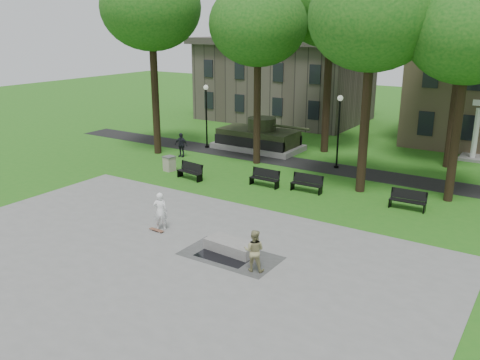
# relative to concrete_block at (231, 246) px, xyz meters

# --- Properties ---
(ground) EXTENTS (120.00, 120.00, 0.00)m
(ground) POSITION_rel_concrete_block_xyz_m (-1.87, 2.04, -0.24)
(ground) COLOR #226117
(ground) RESTS_ON ground
(plaza) EXTENTS (22.00, 16.00, 0.02)m
(plaza) POSITION_rel_concrete_block_xyz_m (-1.87, -2.96, -0.23)
(plaza) COLOR gray
(plaza) RESTS_ON ground
(footpath) EXTENTS (44.00, 2.60, 0.01)m
(footpath) POSITION_rel_concrete_block_xyz_m (-1.87, 14.04, -0.24)
(footpath) COLOR black
(footpath) RESTS_ON ground
(building_left) EXTENTS (15.00, 10.00, 7.20)m
(building_left) POSITION_rel_concrete_block_xyz_m (-12.87, 28.54, 3.35)
(building_left) COLOR #4C443D
(building_left) RESTS_ON ground
(tree_0) EXTENTS (6.80, 6.80, 12.97)m
(tree_0) POSITION_rel_concrete_block_xyz_m (-13.87, 11.04, 9.78)
(tree_0) COLOR black
(tree_0) RESTS_ON ground
(tree_1) EXTENTS (6.20, 6.20, 11.63)m
(tree_1) POSITION_rel_concrete_block_xyz_m (-6.37, 12.54, 8.71)
(tree_1) COLOR black
(tree_1) RESTS_ON ground
(tree_2) EXTENTS (6.60, 6.60, 12.16)m
(tree_2) POSITION_rel_concrete_block_xyz_m (1.63, 10.54, 9.07)
(tree_2) COLOR black
(tree_2) RESTS_ON ground
(tree_3) EXTENTS (6.00, 6.00, 11.19)m
(tree_3) POSITION_rel_concrete_block_xyz_m (6.13, 11.54, 8.35)
(tree_3) COLOR black
(tree_3) RESTS_ON ground
(tree_4) EXTENTS (7.20, 7.20, 13.50)m
(tree_4) POSITION_rel_concrete_block_xyz_m (-3.87, 18.04, 10.15)
(tree_4) COLOR black
(tree_4) RESTS_ON ground
(tree_5) EXTENTS (6.40, 6.40, 12.44)m
(tree_5) POSITION_rel_concrete_block_xyz_m (4.63, 18.54, 9.42)
(tree_5) COLOR black
(tree_5) RESTS_ON ground
(lamp_left) EXTENTS (0.36, 0.36, 4.73)m
(lamp_left) POSITION_rel_concrete_block_xyz_m (-11.87, 14.34, 2.55)
(lamp_left) COLOR black
(lamp_left) RESTS_ON ground
(lamp_mid) EXTENTS (0.36, 0.36, 4.73)m
(lamp_mid) POSITION_rel_concrete_block_xyz_m (-1.37, 14.34, 2.55)
(lamp_mid) COLOR black
(lamp_mid) RESTS_ON ground
(tank_monument) EXTENTS (7.45, 3.40, 2.40)m
(tank_monument) POSITION_rel_concrete_block_xyz_m (-8.32, 16.04, 0.61)
(tank_monument) COLOR gray
(tank_monument) RESTS_ON ground
(puddle) EXTENTS (2.20, 1.20, 0.00)m
(puddle) POSITION_rel_concrete_block_xyz_m (0.01, -0.60, -0.22)
(puddle) COLOR black
(puddle) RESTS_ON plaza
(concrete_block) EXTENTS (2.26, 1.15, 0.45)m
(concrete_block) POSITION_rel_concrete_block_xyz_m (0.00, 0.00, 0.00)
(concrete_block) COLOR gray
(concrete_block) RESTS_ON plaza
(skateboard) EXTENTS (0.79, 0.23, 0.07)m
(skateboard) POSITION_rel_concrete_block_xyz_m (-4.02, -0.09, -0.19)
(skateboard) COLOR brown
(skateboard) RESTS_ON plaza
(skateboarder) EXTENTS (0.77, 0.70, 1.77)m
(skateboarder) POSITION_rel_concrete_block_xyz_m (-3.99, 0.18, 0.66)
(skateboarder) COLOR white
(skateboarder) RESTS_ON plaza
(friend_watching) EXTENTS (0.95, 0.84, 1.64)m
(friend_watching) POSITION_rel_concrete_block_xyz_m (1.67, -0.95, 0.60)
(friend_watching) COLOR #969261
(friend_watching) RESTS_ON plaza
(pedestrian_walker) EXTENTS (1.05, 0.56, 1.71)m
(pedestrian_walker) POSITION_rel_concrete_block_xyz_m (-11.74, 11.12, 0.61)
(pedestrian_walker) COLOR black
(pedestrian_walker) RESTS_ON ground
(park_bench_0) EXTENTS (1.85, 0.78, 1.00)m
(park_bench_0) POSITION_rel_concrete_block_xyz_m (-7.82, 7.21, 0.28)
(park_bench_0) COLOR black
(park_bench_0) RESTS_ON ground
(park_bench_1) EXTENTS (1.81, 0.55, 1.00)m
(park_bench_1) POSITION_rel_concrete_block_xyz_m (-3.33, 8.44, 0.28)
(park_bench_1) COLOR black
(park_bench_1) RESTS_ON ground
(park_bench_2) EXTENTS (1.81, 0.56, 1.00)m
(park_bench_2) POSITION_rel_concrete_block_xyz_m (-0.82, 8.82, 0.28)
(park_bench_2) COLOR black
(park_bench_2) RESTS_ON ground
(park_bench_3) EXTENTS (1.82, 0.59, 1.00)m
(park_bench_3) POSITION_rel_concrete_block_xyz_m (4.69, 9.03, 0.28)
(park_bench_3) COLOR black
(park_bench_3) RESTS_ON ground
(trash_bin) EXTENTS (0.76, 0.76, 0.96)m
(trash_bin) POSITION_rel_concrete_block_xyz_m (-10.07, 7.89, 0.24)
(trash_bin) COLOR #AA9D8C
(trash_bin) RESTS_ON ground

